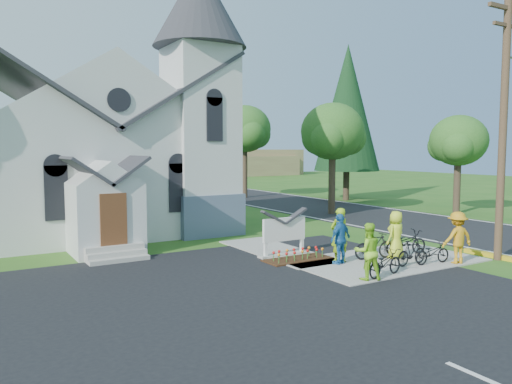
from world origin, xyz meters
TOP-DOWN VIEW (x-y plane):
  - ground at (0.00, 0.00)m, footprint 120.00×120.00m
  - parking_lot at (-7.00, -2.00)m, footprint 20.00×16.00m
  - road at (10.00, 15.00)m, footprint 8.00×90.00m
  - sidewalk at (1.50, 0.50)m, footprint 7.00×4.00m
  - church at (-5.48, 12.48)m, footprint 12.35×12.00m
  - church_sign at (-1.20, 3.20)m, footprint 2.20×0.40m
  - flower_bed at (-1.20, 2.30)m, footprint 2.60×1.10m
  - utility_pole at (5.36, -1.50)m, footprint 3.45×0.28m
  - tree_road_near at (8.50, 12.00)m, footprint 4.00×4.00m
  - tree_road_mid at (9.00, 24.00)m, footprint 4.40×4.40m
  - tree_road_far at (15.50, 8.00)m, footprint 3.60×3.60m
  - conifer at (15.00, 18.00)m, footprint 5.20×5.20m
  - distant_hills at (3.36, 56.33)m, footprint 61.00×10.00m
  - cyclist_0 at (-0.16, 1.18)m, footprint 0.77×0.55m
  - bike_0 at (-0.27, -1.20)m, footprint 1.74×0.86m
  - cyclist_1 at (-1.03, -1.20)m, footprint 1.07×0.97m
  - bike_1 at (1.26, 0.83)m, footprint 1.73×0.79m
  - cyclist_2 at (-0.35, 0.90)m, footprint 1.14×0.68m
  - bike_2 at (2.86, 0.77)m, footprint 1.92×0.94m
  - cyclist_3 at (3.32, -1.20)m, footprint 1.32×0.93m
  - bike_3 at (1.68, -0.58)m, footprint 1.52×0.53m
  - cyclist_4 at (2.08, 0.55)m, footprint 0.97×0.74m
  - bike_4 at (2.47, -0.82)m, footprint 1.59×0.68m

SIDE VIEW (x-z plane):
  - ground at x=0.00m, z-range 0.00..0.00m
  - parking_lot at x=-7.00m, z-range 0.00..0.02m
  - road at x=10.00m, z-range 0.00..0.02m
  - sidewalk at x=1.50m, z-range 0.00..0.05m
  - flower_bed at x=-1.20m, z-range 0.00..0.07m
  - bike_4 at x=2.47m, z-range 0.05..0.87m
  - bike_0 at x=-0.27m, z-range 0.05..0.92m
  - bike_3 at x=1.68m, z-range 0.05..0.95m
  - bike_2 at x=2.86m, z-range 0.05..1.01m
  - bike_1 at x=1.26m, z-range 0.05..1.05m
  - cyclist_4 at x=2.08m, z-range 0.05..1.84m
  - cyclist_1 at x=-1.03m, z-range 0.05..1.85m
  - cyclist_2 at x=-0.35m, z-range 0.05..1.87m
  - cyclist_3 at x=3.32m, z-range 0.05..1.92m
  - church_sign at x=-1.20m, z-range 0.18..1.88m
  - cyclist_0 at x=-0.16m, z-range 0.05..2.03m
  - distant_hills at x=3.36m, z-range -0.63..4.97m
  - tree_road_far at x=15.50m, z-range 1.48..7.78m
  - tree_road_near at x=8.50m, z-range 1.68..8.73m
  - church at x=-5.48m, z-range -1.25..11.75m
  - utility_pole at x=5.36m, z-range 0.40..10.40m
  - tree_road_mid at x=9.00m, z-range 1.88..9.68m
  - conifer at x=15.00m, z-range 1.19..13.59m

